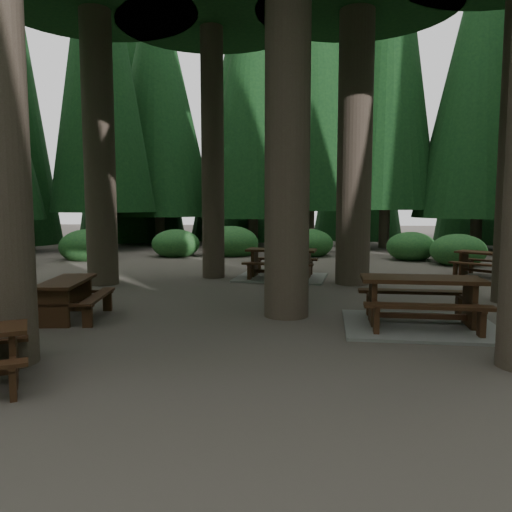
# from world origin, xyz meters

# --- Properties ---
(ground) EXTENTS (80.00, 80.00, 0.00)m
(ground) POSITION_xyz_m (0.00, 0.00, 0.00)
(ground) COLOR #4F4640
(ground) RESTS_ON ground
(picnic_table_a) EXTENTS (2.66, 2.23, 0.88)m
(picnic_table_a) POSITION_xyz_m (3.14, -0.48, 0.31)
(picnic_table_a) COLOR gray
(picnic_table_a) RESTS_ON ground
(picnic_table_b) EXTENTS (1.59, 1.87, 0.73)m
(picnic_table_b) POSITION_xyz_m (-3.23, -0.47, 0.49)
(picnic_table_b) COLOR #381810
(picnic_table_b) RESTS_ON ground
(picnic_table_c) EXTENTS (2.71, 2.33, 0.84)m
(picnic_table_c) POSITION_xyz_m (0.47, 4.96, 0.30)
(picnic_table_c) COLOR gray
(picnic_table_c) RESTS_ON ground
(picnic_table_d) EXTENTS (2.17, 2.12, 0.73)m
(picnic_table_d) POSITION_xyz_m (6.40, 5.78, 0.48)
(picnic_table_d) COLOR #381810
(picnic_table_d) RESTS_ON ground
(shrub_ring) EXTENTS (23.86, 24.64, 1.49)m
(shrub_ring) POSITION_xyz_m (0.70, 0.75, 0.40)
(shrub_ring) COLOR #1C5429
(shrub_ring) RESTS_ON ground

